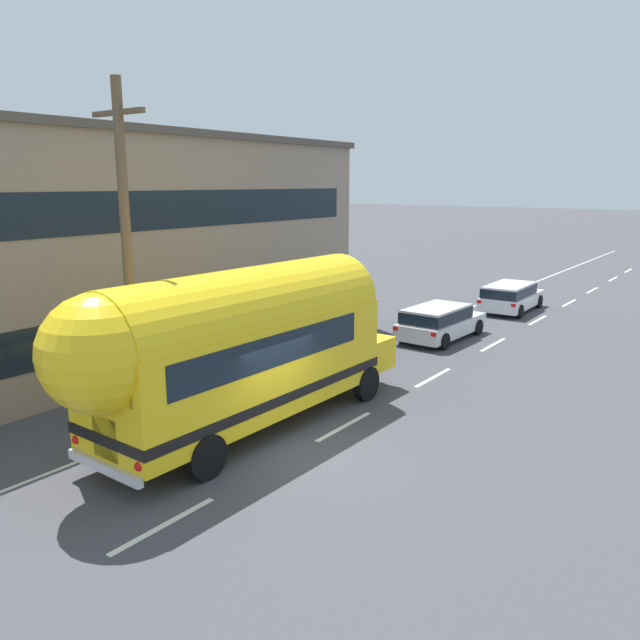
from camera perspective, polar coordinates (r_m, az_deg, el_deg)
ground_plane at (r=14.96m, az=-1.89°, el=-11.82°), size 300.00×300.00×0.00m
lane_markings at (r=26.74m, az=10.81°, el=-1.10°), size 3.80×80.00×0.01m
roadside_building at (r=25.90m, az=-21.55°, el=6.63°), size 12.61×19.90×7.84m
utility_pole at (r=15.72m, az=-17.12°, el=5.59°), size 1.80×0.24×8.50m
painted_bus at (r=15.28m, az=-7.67°, el=-2.25°), size 2.72×10.72×4.12m
car_lead at (r=25.33m, az=10.77°, el=-0.04°), size 2.10×4.49×1.37m
car_second at (r=31.77m, az=16.94°, el=2.16°), size 2.06×4.52×1.37m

